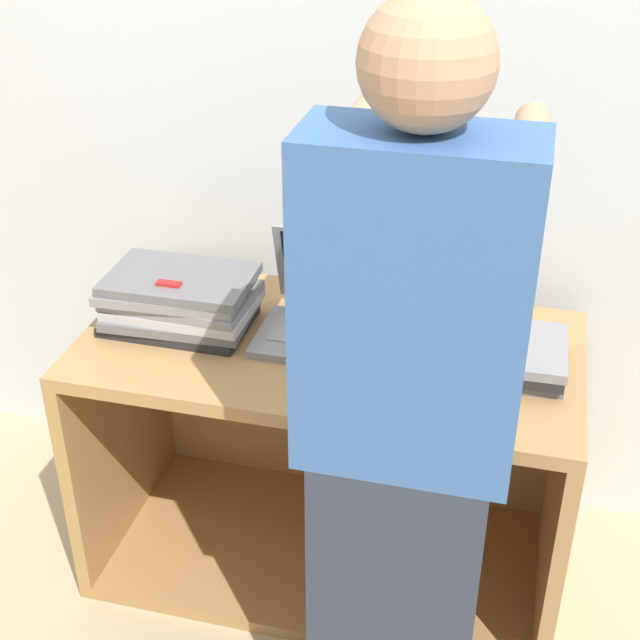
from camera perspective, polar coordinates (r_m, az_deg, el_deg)
name	(u,v)px	position (r m, az deg, el deg)	size (l,w,h in m)	color
wall_back	(369,101)	(2.38, 3.16, 13.84)	(8.00, 0.05, 2.40)	silver
cart	(335,441)	(2.46, 0.96, -7.76)	(1.23, 0.63, 0.71)	#A87A47
laptop_open	(334,316)	(2.21, 0.93, 0.28)	(0.36, 0.31, 0.25)	gray
laptop_stack_left	(180,300)	(2.27, -8.93, 1.28)	(0.38, 0.26, 0.14)	#232326
laptop_stack_right	(487,352)	(2.13, 10.65, -2.01)	(0.37, 0.25, 0.07)	slate
person	(405,438)	(1.71, 5.47, -7.53)	(0.40, 0.53, 1.64)	#2D3342
inventory_tag	(169,284)	(2.19, -9.66, 2.31)	(0.06, 0.02, 0.01)	red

